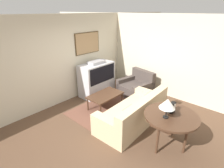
{
  "coord_description": "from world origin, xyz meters",
  "views": [
    {
      "loc": [
        -2.8,
        -2.49,
        2.79
      ],
      "look_at": [
        0.76,
        0.72,
        0.75
      ],
      "focal_mm": 28.0,
      "sensor_mm": 36.0,
      "label": 1
    }
  ],
  "objects": [
    {
      "name": "table_lamp",
      "position": [
        0.15,
        -1.3,
        1.1
      ],
      "size": [
        0.32,
        0.32,
        0.42
      ],
      "color": "black",
      "rests_on": "console_table"
    },
    {
      "name": "ground_plane",
      "position": [
        0.0,
        0.0,
        0.0
      ],
      "size": [
        12.0,
        12.0,
        0.0
      ],
      "primitive_type": "plane",
      "color": "brown"
    },
    {
      "name": "console_table",
      "position": [
        0.32,
        -1.35,
        0.71
      ],
      "size": [
        1.12,
        1.12,
        0.78
      ],
      "color": "#472D1E",
      "rests_on": "ground_plane"
    },
    {
      "name": "couch",
      "position": [
        0.48,
        -0.31,
        0.29
      ],
      "size": [
        2.16,
        1.0,
        0.81
      ],
      "rotation": [
        0.0,
        0.0,
        3.18
      ],
      "color": "#CCB289",
      "rests_on": "ground_plane"
    },
    {
      "name": "wall_right",
      "position": [
        2.63,
        0.0,
        1.35
      ],
      "size": [
        0.06,
        12.0,
        2.7
      ],
      "color": "beige",
      "rests_on": "ground_plane"
    },
    {
      "name": "coffee_table",
      "position": [
        0.55,
        0.8,
        0.41
      ],
      "size": [
        1.04,
        0.64,
        0.45
      ],
      "color": "#472D1E",
      "rests_on": "ground_plane"
    },
    {
      "name": "mantel_clock",
      "position": [
        0.43,
        -1.3,
        0.89
      ],
      "size": [
        0.14,
        0.1,
        0.23
      ],
      "color": "black",
      "rests_on": "console_table"
    },
    {
      "name": "tv",
      "position": [
        1.05,
        1.69,
        0.58
      ],
      "size": [
        1.23,
        0.61,
        1.22
      ],
      "color": "#B7B7BC",
      "rests_on": "ground_plane"
    },
    {
      "name": "armchair",
      "position": [
        1.95,
        0.65,
        0.27
      ],
      "size": [
        1.12,
        1.13,
        0.83
      ],
      "rotation": [
        0.0,
        0.0,
        -1.75
      ],
      "color": "#473D38",
      "rests_on": "ground_plane"
    },
    {
      "name": "wall_back",
      "position": [
        0.01,
        2.13,
        1.36
      ],
      "size": [
        12.0,
        0.1,
        2.7
      ],
      "color": "beige",
      "rests_on": "ground_plane"
    },
    {
      "name": "area_rug",
      "position": [
        0.59,
        0.71,
        0.01
      ],
      "size": [
        2.26,
        1.53,
        0.01
      ],
      "color": "brown",
      "rests_on": "ground_plane"
    }
  ]
}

